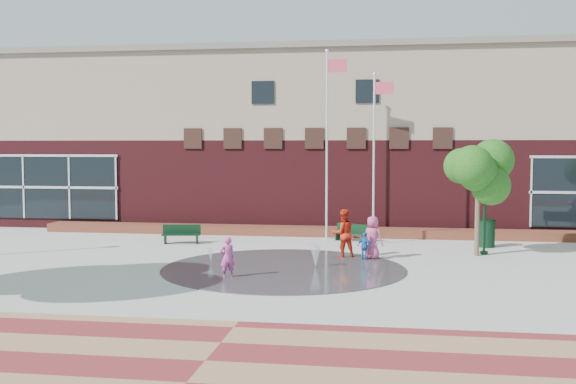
# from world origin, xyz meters

# --- Properties ---
(ground) EXTENTS (120.00, 120.00, 0.00)m
(ground) POSITION_xyz_m (0.00, 0.00, 0.00)
(ground) COLOR #666056
(ground) RESTS_ON ground
(plaza_concrete) EXTENTS (46.00, 18.00, 0.01)m
(plaza_concrete) POSITION_xyz_m (0.00, 4.00, 0.00)
(plaza_concrete) COLOR #A8A8A0
(plaza_concrete) RESTS_ON ground
(paver_band) EXTENTS (46.00, 6.00, 0.01)m
(paver_band) POSITION_xyz_m (0.00, -7.00, 0.00)
(paver_band) COLOR maroon
(paver_band) RESTS_ON ground
(splash_pad) EXTENTS (8.40, 8.40, 0.01)m
(splash_pad) POSITION_xyz_m (0.00, 3.00, 0.00)
(splash_pad) COLOR #383A3D
(splash_pad) RESTS_ON ground
(library_building) EXTENTS (44.40, 10.40, 9.20)m
(library_building) POSITION_xyz_m (0.00, 17.48, 4.64)
(library_building) COLOR #4C151B
(library_building) RESTS_ON ground
(flower_bed) EXTENTS (26.00, 1.20, 0.40)m
(flower_bed) POSITION_xyz_m (0.00, 11.60, 0.00)
(flower_bed) COLOR maroon
(flower_bed) RESTS_ON ground
(flagpole_left) EXTENTS (0.98, 0.31, 8.52)m
(flagpole_left) POSITION_xyz_m (0.82, 10.51, 4.74)
(flagpole_left) COLOR white
(flagpole_left) RESTS_ON ground
(flagpole_right) EXTENTS (0.87, 0.33, 7.35)m
(flagpole_right) POSITION_xyz_m (2.94, 9.36, 4.11)
(flagpole_right) COLOR white
(flagpole_right) RESTS_ON ground
(lamp_right) EXTENTS (0.35, 0.35, 3.28)m
(lamp_right) POSITION_xyz_m (7.24, 7.20, 2.04)
(lamp_right) COLOR black
(lamp_right) RESTS_ON ground
(bench_left) EXTENTS (1.69, 0.72, 0.83)m
(bench_left) POSITION_xyz_m (-5.30, 8.22, 0.27)
(bench_left) COLOR black
(bench_left) RESTS_ON ground
(bench_mid) EXTENTS (1.59, 1.01, 0.78)m
(bench_mid) POSITION_xyz_m (1.91, 10.00, 0.25)
(bench_mid) COLOR black
(bench_mid) RESTS_ON ground
(trash_can) EXTENTS (0.73, 0.73, 1.19)m
(trash_can) POSITION_xyz_m (7.60, 9.14, 0.61)
(trash_can) COLOR black
(trash_can) RESTS_ON ground
(tree_mid) EXTENTS (2.59, 2.59, 4.37)m
(tree_mid) POSITION_xyz_m (6.92, 6.82, 3.18)
(tree_mid) COLOR #4E3E2E
(tree_mid) RESTS_ON ground
(water_jet_a) EXTENTS (0.41, 0.41, 0.79)m
(water_jet_a) POSITION_xyz_m (1.06, 3.41, 0.00)
(water_jet_a) COLOR white
(water_jet_a) RESTS_ON ground
(water_jet_b) EXTENTS (0.23, 0.23, 0.51)m
(water_jet_b) POSITION_xyz_m (-2.80, 3.80, 0.00)
(water_jet_b) COLOR white
(water_jet_b) RESTS_ON ground
(child_splash) EXTENTS (0.59, 0.53, 1.34)m
(child_splash) POSITION_xyz_m (-1.55, 1.21, 0.67)
(child_splash) COLOR #CB459C
(child_splash) RESTS_ON ground
(adult_red) EXTENTS (1.10, 1.00, 1.85)m
(adult_red) POSITION_xyz_m (1.86, 5.72, 0.92)
(adult_red) COLOR red
(adult_red) RESTS_ON ground
(adult_pink) EXTENTS (0.94, 0.83, 1.62)m
(adult_pink) POSITION_xyz_m (2.97, 5.52, 0.81)
(adult_pink) COLOR #C5467B
(adult_pink) RESTS_ON ground
(child_blue) EXTENTS (0.66, 0.56, 1.06)m
(child_blue) POSITION_xyz_m (2.69, 5.18, 0.53)
(child_blue) COLOR #2461B2
(child_blue) RESTS_ON ground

